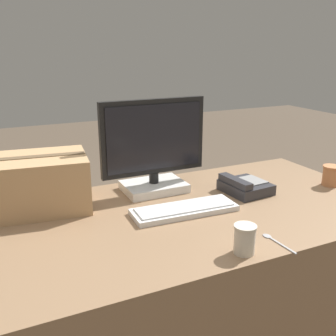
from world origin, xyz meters
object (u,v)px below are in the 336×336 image
Objects in this scene: paper_cup_right at (331,176)px; cardboard_box at (41,183)px; keyboard at (184,209)px; paper_cup_left at (245,239)px; spoon at (274,240)px; desk_phone at (245,186)px; monitor at (154,152)px.

paper_cup_right is 1.34m from cardboard_box.
paper_cup_right is (0.79, -0.02, 0.04)m from keyboard.
spoon is (0.15, 0.03, -0.05)m from paper_cup_left.
desk_phone is 2.19× the size of paper_cup_left.
monitor reaches higher than desk_phone.
paper_cup_right is 0.61× the size of spoon.
spoon is at bearing -43.40° from cardboard_box.
monitor is 0.67m from paper_cup_left.
cardboard_box is (-0.54, 0.67, 0.06)m from paper_cup_left.
paper_cup_left is 0.84m from paper_cup_right.
spoon is (-0.62, -0.33, -0.05)m from paper_cup_right.
desk_phone reaches higher than keyboard.
spoon is at bearing -60.98° from keyboard.
keyboard reaches higher than spoon.
paper_cup_right is 0.24× the size of cardboard_box.
paper_cup_right is (0.43, -0.10, 0.02)m from desk_phone.
keyboard is 1.09× the size of cardboard_box.
paper_cup_left reaches higher than desk_phone.
keyboard is 0.37m from desk_phone.
desk_phone is (0.36, 0.08, 0.02)m from keyboard.
cardboard_box reaches higher than paper_cup_left.
desk_phone is at bearing 53.92° from paper_cup_left.
monitor is 5.03× the size of paper_cup_right.
keyboard is 0.60m from cardboard_box.
keyboard is at bearing 93.91° from paper_cup_left.
paper_cup_left is at bearing 98.13° from spoon.
paper_cup_right reaches higher than desk_phone.
cardboard_box is (-0.68, 0.64, 0.11)m from spoon.
monitor is 1.13× the size of keyboard.
monitor is 0.87m from paper_cup_right.
keyboard is 2.03× the size of desk_phone.
keyboard is at bearing 24.27° from spoon.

